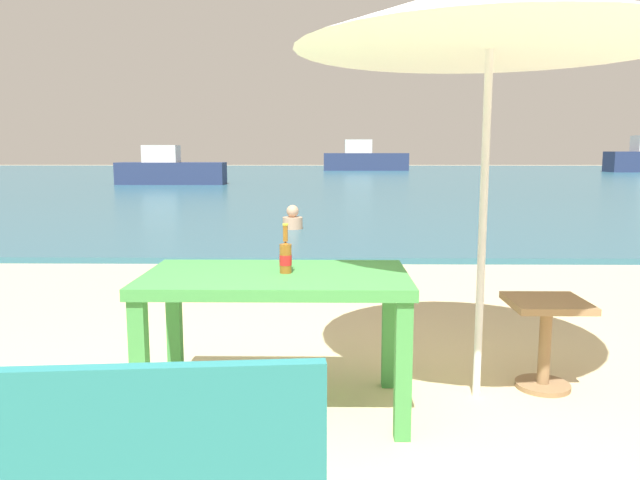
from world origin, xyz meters
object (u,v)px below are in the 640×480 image
Objects in this scene: side_table_wood at (546,331)px; picnic_table_green at (276,293)px; boat_barge at (365,159)px; swimmer_person at (293,220)px; beer_bottle_amber at (286,256)px; patio_umbrella at (491,14)px; boat_ferry at (170,170)px.

picnic_table_green is at bearing -168.33° from side_table_wood.
boat_barge reaches higher than picnic_table_green.
boat_barge is (3.16, 32.11, 0.60)m from swimmer_person.
picnic_table_green is at bearing -172.84° from beer_bottle_amber.
picnic_table_green reaches higher than side_table_wood.
picnic_table_green is 1.87m from patio_umbrella.
swimmer_person is at bearing 93.00° from beer_bottle_amber.
picnic_table_green is at bearing -87.40° from swimmer_person.
picnic_table_green is 2.59× the size of side_table_wood.
side_table_wood reaches higher than swimmer_person.
boat_barge is at bearing 87.52° from patio_umbrella.
swimmer_person is 0.10× the size of boat_ferry.
patio_umbrella is at bearing -71.19° from boat_ferry.
boat_ferry is 20.05m from boat_barge.
beer_bottle_amber is 1.68m from patio_umbrella.
side_table_wood is at bearing 11.82° from beer_bottle_amber.
patio_umbrella is (1.13, 0.20, 1.47)m from picnic_table_green.
patio_umbrella is 39.17m from boat_barge.
patio_umbrella reaches higher than picnic_table_green.
patio_umbrella is at bearing -78.21° from swimmer_person.
patio_umbrella is 4.26× the size of side_table_wood.
side_table_wood is 7.13m from swimmer_person.
swimmer_person is (-0.33, 7.20, -0.41)m from picnic_table_green.
patio_umbrella is (1.08, 0.19, 1.26)m from beer_bottle_amber.
beer_bottle_amber is at bearing -87.00° from swimmer_person.
patio_umbrella is at bearing -92.48° from boat_barge.
boat_ferry reaches higher than beer_bottle_amber.
boat_ferry is (-6.07, 21.34, -0.01)m from picnic_table_green.
boat_ferry is (-5.74, 14.14, 0.40)m from swimmer_person.
beer_bottle_amber is at bearing -74.00° from boat_ferry.
boat_barge is at bearing 85.95° from beer_bottle_amber.
picnic_table_green is 0.21m from beer_bottle_amber.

